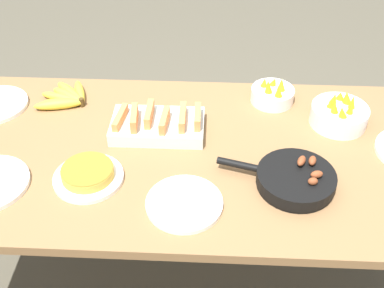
{
  "coord_description": "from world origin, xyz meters",
  "views": [
    {
      "loc": [
        0.06,
        -1.28,
        1.84
      ],
      "look_at": [
        0.0,
        0.0,
        0.77
      ],
      "focal_mm": 45.0,
      "sensor_mm": 36.0,
      "label": 1
    }
  ],
  "objects_px": {
    "melon_tray": "(158,125)",
    "empty_plate_mid_edge": "(184,203)",
    "frittata_plate_center": "(88,175)",
    "banana_bunch": "(67,98)",
    "fruit_bowl_mango": "(339,114)",
    "skillet": "(295,179)",
    "fruit_bowl_citrus": "(273,94)"
  },
  "relations": [
    {
      "from": "frittata_plate_center",
      "to": "empty_plate_mid_edge",
      "type": "relative_size",
      "value": 0.96
    },
    {
      "from": "empty_plate_mid_edge",
      "to": "fruit_bowl_mango",
      "type": "distance_m",
      "value": 0.71
    },
    {
      "from": "skillet",
      "to": "fruit_bowl_mango",
      "type": "bearing_deg",
      "value": -104.96
    },
    {
      "from": "empty_plate_mid_edge",
      "to": "fruit_bowl_mango",
      "type": "height_order",
      "value": "fruit_bowl_mango"
    },
    {
      "from": "frittata_plate_center",
      "to": "fruit_bowl_mango",
      "type": "height_order",
      "value": "fruit_bowl_mango"
    },
    {
      "from": "fruit_bowl_citrus",
      "to": "melon_tray",
      "type": "bearing_deg",
      "value": -153.0
    },
    {
      "from": "skillet",
      "to": "fruit_bowl_citrus",
      "type": "bearing_deg",
      "value": -70.4
    },
    {
      "from": "frittata_plate_center",
      "to": "banana_bunch",
      "type": "bearing_deg",
      "value": 112.2
    },
    {
      "from": "banana_bunch",
      "to": "fruit_bowl_mango",
      "type": "bearing_deg",
      "value": -4.96
    },
    {
      "from": "frittata_plate_center",
      "to": "empty_plate_mid_edge",
      "type": "height_order",
      "value": "frittata_plate_center"
    },
    {
      "from": "frittata_plate_center",
      "to": "fruit_bowl_mango",
      "type": "xyz_separation_m",
      "value": [
        0.87,
        0.35,
        0.02
      ]
    },
    {
      "from": "fruit_bowl_citrus",
      "to": "frittata_plate_center",
      "type": "bearing_deg",
      "value": -142.81
    },
    {
      "from": "frittata_plate_center",
      "to": "fruit_bowl_citrus",
      "type": "height_order",
      "value": "fruit_bowl_citrus"
    },
    {
      "from": "melon_tray",
      "to": "fruit_bowl_mango",
      "type": "xyz_separation_m",
      "value": [
        0.67,
        0.09,
        0.01
      ]
    },
    {
      "from": "skillet",
      "to": "empty_plate_mid_edge",
      "type": "relative_size",
      "value": 1.59
    },
    {
      "from": "fruit_bowl_mango",
      "to": "empty_plate_mid_edge",
      "type": "bearing_deg",
      "value": -140.9
    },
    {
      "from": "banana_bunch",
      "to": "empty_plate_mid_edge",
      "type": "relative_size",
      "value": 0.9
    },
    {
      "from": "skillet",
      "to": "empty_plate_mid_edge",
      "type": "distance_m",
      "value": 0.36
    },
    {
      "from": "skillet",
      "to": "banana_bunch",
      "type": "bearing_deg",
      "value": -11.48
    },
    {
      "from": "melon_tray",
      "to": "empty_plate_mid_edge",
      "type": "xyz_separation_m",
      "value": [
        0.12,
        -0.36,
        -0.03
      ]
    },
    {
      "from": "melon_tray",
      "to": "fruit_bowl_mango",
      "type": "distance_m",
      "value": 0.67
    },
    {
      "from": "frittata_plate_center",
      "to": "empty_plate_mid_edge",
      "type": "distance_m",
      "value": 0.33
    },
    {
      "from": "melon_tray",
      "to": "empty_plate_mid_edge",
      "type": "relative_size",
      "value": 1.4
    },
    {
      "from": "banana_bunch",
      "to": "frittata_plate_center",
      "type": "height_order",
      "value": "frittata_plate_center"
    },
    {
      "from": "banana_bunch",
      "to": "skillet",
      "type": "xyz_separation_m",
      "value": [
        0.85,
        -0.43,
        0.01
      ]
    },
    {
      "from": "melon_tray",
      "to": "banana_bunch",
      "type": "bearing_deg",
      "value": 155.11
    },
    {
      "from": "empty_plate_mid_edge",
      "to": "fruit_bowl_citrus",
      "type": "height_order",
      "value": "fruit_bowl_citrus"
    },
    {
      "from": "empty_plate_mid_edge",
      "to": "fruit_bowl_mango",
      "type": "relative_size",
      "value": 1.14
    },
    {
      "from": "skillet",
      "to": "empty_plate_mid_edge",
      "type": "height_order",
      "value": "skillet"
    },
    {
      "from": "banana_bunch",
      "to": "frittata_plate_center",
      "type": "relative_size",
      "value": 0.94
    },
    {
      "from": "melon_tray",
      "to": "empty_plate_mid_edge",
      "type": "height_order",
      "value": "melon_tray"
    },
    {
      "from": "frittata_plate_center",
      "to": "empty_plate_mid_edge",
      "type": "xyz_separation_m",
      "value": [
        0.32,
        -0.1,
        -0.01
      ]
    }
  ]
}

